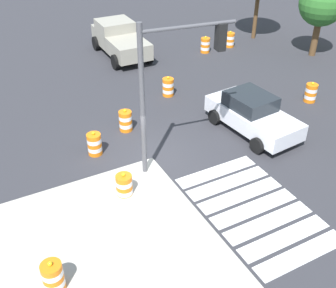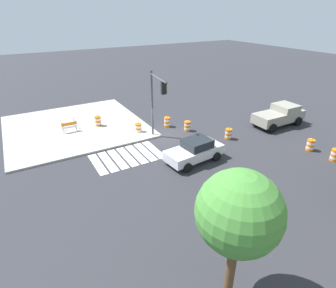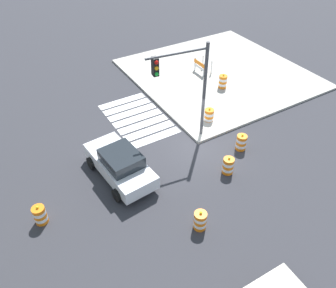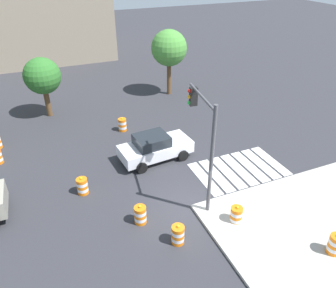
% 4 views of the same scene
% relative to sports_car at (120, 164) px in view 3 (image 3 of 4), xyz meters
% --- Properties ---
extents(ground_plane, '(120.00, 120.00, 0.00)m').
position_rel_sports_car_xyz_m(ground_plane, '(0.06, -4.76, -0.81)').
color(ground_plane, '#2D2D33').
extents(sidewalk_corner, '(12.00, 12.00, 0.15)m').
position_rel_sports_car_xyz_m(sidewalk_corner, '(6.06, -10.76, -0.74)').
color(sidewalk_corner, '#ADA89E').
rests_on(sidewalk_corner, ground).
extents(crosswalk_stripes, '(5.10, 3.20, 0.02)m').
position_rel_sports_car_xyz_m(crosswalk_stripes, '(4.06, -2.96, -0.80)').
color(crosswalk_stripes, silver).
rests_on(crosswalk_stripes, ground).
extents(sports_car, '(4.45, 2.43, 1.63)m').
position_rel_sports_car_xyz_m(sports_car, '(0.00, 0.00, 0.00)').
color(sports_car, silver).
rests_on(sports_car, ground).
extents(traffic_barrel_near_corner, '(0.56, 0.56, 1.02)m').
position_rel_sports_car_xyz_m(traffic_barrel_near_corner, '(-4.60, -1.59, -0.36)').
color(traffic_barrel_near_corner, orange).
rests_on(traffic_barrel_near_corner, ground).
extents(traffic_barrel_crosswalk_end, '(0.56, 0.56, 1.02)m').
position_rel_sports_car_xyz_m(traffic_barrel_crosswalk_end, '(1.49, -6.51, -0.36)').
color(traffic_barrel_crosswalk_end, orange).
rests_on(traffic_barrel_crosswalk_end, ground).
extents(traffic_barrel_median_near, '(0.56, 0.56, 1.02)m').
position_rel_sports_car_xyz_m(traffic_barrel_median_near, '(-1.45, -6.54, -0.36)').
color(traffic_barrel_median_near, orange).
rests_on(traffic_barrel_median_near, ground).
extents(traffic_barrel_far_curb, '(0.56, 0.56, 1.02)m').
position_rel_sports_car_xyz_m(traffic_barrel_far_curb, '(-0.80, 4.21, -0.36)').
color(traffic_barrel_far_curb, orange).
rests_on(traffic_barrel_far_curb, ground).
extents(traffic_barrel_lane_center, '(0.56, 0.56, 1.02)m').
position_rel_sports_car_xyz_m(traffic_barrel_lane_center, '(-2.54, -4.75, -0.36)').
color(traffic_barrel_lane_center, orange).
rests_on(traffic_barrel_lane_center, ground).
extents(traffic_barrel_on_sidewalk, '(0.56, 0.56, 1.02)m').
position_rel_sports_car_xyz_m(traffic_barrel_on_sidewalk, '(4.18, -9.64, -0.21)').
color(traffic_barrel_on_sidewalk, orange).
rests_on(traffic_barrel_on_sidewalk, sidewalk_corner).
extents(construction_barricade, '(1.30, 0.78, 1.00)m').
position_rel_sports_car_xyz_m(construction_barricade, '(6.78, -9.63, -0.09)').
color(construction_barricade, silver).
rests_on(construction_barricade, sidewalk_corner).
extents(traffic_light_pole, '(0.67, 3.27, 5.50)m').
position_rel_sports_car_xyz_m(traffic_light_pole, '(0.81, -4.23, 3.10)').
color(traffic_light_pole, '#4C4C51').
rests_on(traffic_light_pole, sidewalk_corner).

